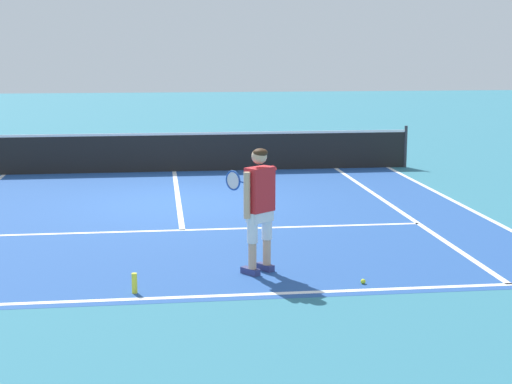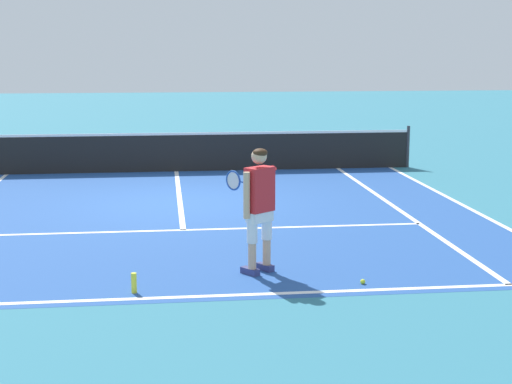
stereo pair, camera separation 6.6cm
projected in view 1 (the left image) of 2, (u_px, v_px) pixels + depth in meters
ground_plane at (179, 203)px, 15.30m from camera, size 80.00×80.00×0.00m
court_inner_surface at (180, 213)px, 14.38m from camera, size 10.98×10.39×0.00m
line_baseline at (192, 297)px, 9.50m from camera, size 10.98×0.10×0.01m
line_service at (182, 230)px, 13.00m from camera, size 8.23×0.10×0.01m
line_centre_service at (177, 195)px, 16.13m from camera, size 0.10×6.40×0.01m
line_singles_right at (394, 207)px, 14.88m from camera, size 0.10×9.99×0.01m
line_doubles_right at (463, 205)px, 15.05m from camera, size 0.10×9.99×0.01m
tennis_net at (174, 152)px, 19.16m from camera, size 11.96×0.08×1.07m
tennis_player at (259, 201)px, 10.37m from camera, size 0.65×1.20×1.71m
tennis_ball_near_feet at (363, 281)px, 10.03m from camera, size 0.07×0.07×0.07m
water_bottle at (134, 283)px, 9.63m from camera, size 0.07×0.07×0.26m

